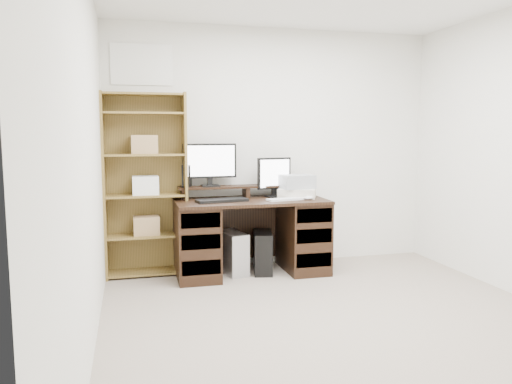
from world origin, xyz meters
name	(u,v)px	position (x,y,z in m)	size (l,w,h in m)	color
room	(354,157)	(0.00, 0.00, 1.25)	(3.54, 4.04, 2.54)	gray
desk	(251,235)	(-0.33, 1.64, 0.39)	(1.50, 0.70, 0.75)	black
riser_shelf	(246,188)	(-0.33, 1.85, 0.84)	(1.40, 0.22, 0.12)	black
monitor_wide	(210,162)	(-0.71, 1.86, 1.11)	(0.55, 0.15, 0.43)	black
monitor_small	(274,176)	(-0.05, 1.78, 0.97)	(0.37, 0.17, 0.41)	black
speaker	(187,176)	(-0.94, 1.89, 0.98)	(0.09, 0.09, 0.22)	black
keyboard_black	(222,200)	(-0.64, 1.55, 0.76)	(0.50, 0.17, 0.03)	black
keyboard_white	(286,199)	(0.00, 1.51, 0.76)	(0.40, 0.12, 0.02)	silver
mouse	(308,198)	(0.22, 1.48, 0.77)	(0.10, 0.06, 0.04)	silver
printer	(297,193)	(0.16, 1.67, 0.80)	(0.37, 0.28, 0.09)	beige
basket	(297,182)	(0.16, 1.67, 0.91)	(0.33, 0.23, 0.14)	#999EA3
tower_silver	(232,253)	(-0.52, 1.68, 0.21)	(0.19, 0.42, 0.42)	#B0B1B7
tower_black	(263,252)	(-0.21, 1.64, 0.21)	(0.26, 0.44, 0.41)	black
bookshelf	(145,183)	(-1.35, 1.86, 0.92)	(0.80, 0.30, 1.80)	olive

